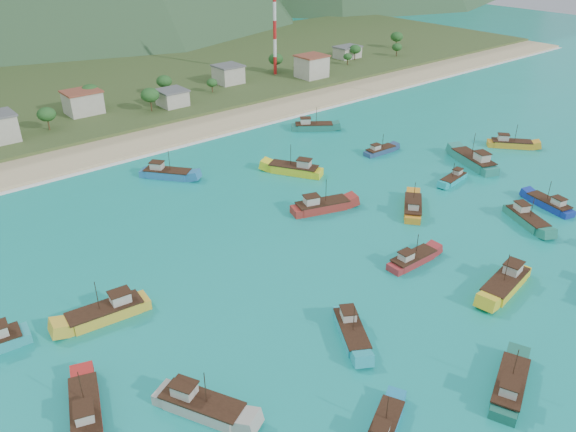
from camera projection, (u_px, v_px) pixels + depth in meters
ground at (364, 267)px, 94.77m from camera, size 600.00×600.00×0.00m
beach at (148, 140)px, 148.58m from camera, size 400.00×18.00×1.20m
land at (64, 91)px, 190.13m from camera, size 400.00×110.00×2.40m
surf_line at (165, 150)px, 142.11m from camera, size 400.00×2.50×0.08m
village at (116, 100)px, 164.27m from camera, size 206.21×24.97×7.36m
vegetation at (83, 106)px, 158.78m from camera, size 270.70×25.79×7.82m
radio_tower at (275, 21)px, 195.80m from camera, size 1.20×1.20×37.36m
boat_2 at (510, 144)px, 143.80m from camera, size 9.63×10.48×6.51m
boat_3 at (295, 170)px, 128.84m from camera, size 9.51×12.65×7.39m
boat_4 at (86, 411)px, 66.13m from camera, size 6.60×11.50×6.52m
boat_5 at (505, 284)px, 88.81m from camera, size 12.67×5.48×7.24m
boat_6 at (351, 332)px, 78.86m from camera, size 7.90×10.55×6.16m
boat_7 at (321, 207)px, 112.56m from camera, size 12.52×7.03×7.10m
boat_11 at (474, 161)px, 132.96m from camera, size 8.51×14.33×8.14m
boat_12 at (412, 260)px, 95.46m from camera, size 9.93×3.15×5.83m
boat_13 at (549, 205)px, 113.72m from camera, size 5.21×10.56×6.00m
boat_14 at (107, 313)px, 82.35m from camera, size 12.43×4.78×7.17m
boat_18 at (453, 179)px, 125.15m from camera, size 8.86×3.75×5.08m
boat_21 at (384, 428)px, 64.16m from camera, size 9.15×6.25×5.26m
boat_22 at (167, 174)px, 126.97m from camera, size 10.07×11.42×6.98m
boat_23 at (413, 208)px, 112.23m from camera, size 10.54×9.43×6.47m
boat_25 at (313, 127)px, 155.41m from camera, size 11.28×9.58×6.80m
boat_26 at (380, 151)px, 140.14m from camera, size 9.12×3.12×5.32m
boat_27 at (201, 406)px, 66.75m from camera, size 8.27×11.85×6.83m
boat_29 at (526, 219)px, 108.04m from camera, size 7.48×11.28×6.46m
boat_31 at (510, 387)px, 69.51m from camera, size 11.42×7.23×6.51m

